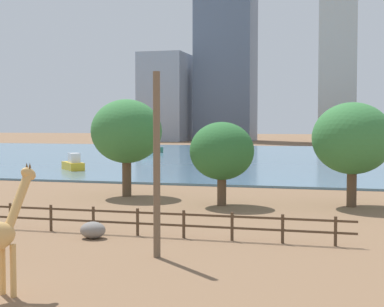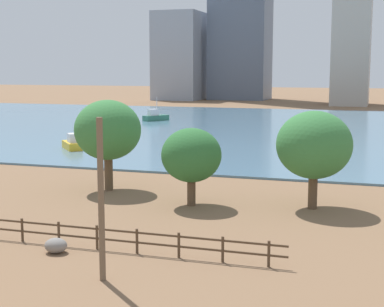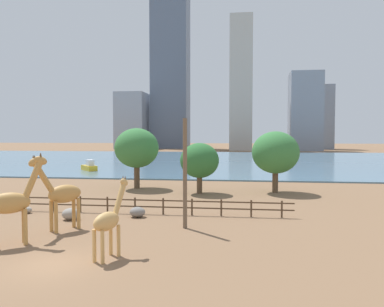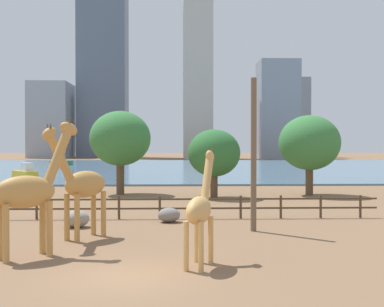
{
  "view_description": "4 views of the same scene",
  "coord_description": "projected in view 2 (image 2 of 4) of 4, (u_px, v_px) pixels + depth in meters",
  "views": [
    {
      "loc": [
        12.8,
        -13.97,
        5.32
      ],
      "look_at": [
        -2.38,
        41.2,
        2.38
      ],
      "focal_mm": 55.0,
      "sensor_mm": 36.0,
      "label": 1
    },
    {
      "loc": [
        16.97,
        -14.95,
        9.46
      ],
      "look_at": [
        2.4,
        30.03,
        2.59
      ],
      "focal_mm": 55.0,
      "sensor_mm": 36.0,
      "label": 2
    },
    {
      "loc": [
        9.03,
        -16.61,
        6.22
      ],
      "look_at": [
        3.77,
        23.36,
        4.27
      ],
      "focal_mm": 35.0,
      "sensor_mm": 36.0,
      "label": 3
    },
    {
      "loc": [
        1.59,
        -14.97,
        4.08
      ],
      "look_at": [
        3.33,
        36.16,
        3.31
      ],
      "focal_mm": 45.0,
      "sensor_mm": 36.0,
      "label": 4
    }
  ],
  "objects": [
    {
      "name": "skyline_block_central",
      "position": [
        180.0,
        56.0,
        177.81
      ],
      "size": [
        13.42,
        15.95,
        26.14
      ],
      "primitive_type": "cube",
      "color": "#939EAD",
      "rests_on": "ground"
    },
    {
      "name": "tree_center_broad",
      "position": [
        108.0,
        130.0,
        45.28
      ],
      "size": [
        5.16,
        5.16,
        7.07
      ],
      "color": "brown",
      "rests_on": "ground"
    },
    {
      "name": "enclosure_fence",
      "position": [
        44.0,
        230.0,
        31.86
      ],
      "size": [
        26.12,
        0.14,
        1.3
      ],
      "color": "#4C3826",
      "rests_on": "ground"
    },
    {
      "name": "ground_plane",
      "position": [
        272.0,
        127.0,
        95.93
      ],
      "size": [
        400.0,
        400.0,
        0.0
      ],
      "primitive_type": "plane",
      "color": "brown"
    },
    {
      "name": "harbor_water",
      "position": [
        269.0,
        128.0,
        93.09
      ],
      "size": [
        180.0,
        86.0,
        0.2
      ],
      "primitive_type": "cube",
      "color": "slate",
      "rests_on": "ground"
    },
    {
      "name": "tree_right_tall",
      "position": [
        314.0,
        145.0,
        39.35
      ],
      "size": [
        5.09,
        5.09,
        6.67
      ],
      "color": "brown",
      "rests_on": "ground"
    },
    {
      "name": "boat_sailboat",
      "position": [
        155.0,
        117.0,
        104.78
      ],
      "size": [
        3.98,
        4.9,
        4.25
      ],
      "rotation": [
        0.0,
        0.0,
        1.0
      ],
      "color": "#337259",
      "rests_on": "harbor_water"
    },
    {
      "name": "utility_pole",
      "position": [
        101.0,
        200.0,
        25.94
      ],
      "size": [
        0.28,
        0.28,
        7.36
      ],
      "primitive_type": "cylinder",
      "color": "brown",
      "rests_on": "ground"
    },
    {
      "name": "tree_left_large",
      "position": [
        191.0,
        155.0,
        40.35
      ],
      "size": [
        4.16,
        4.16,
        5.42
      ],
      "color": "brown",
      "rests_on": "ground"
    },
    {
      "name": "boat_barge",
      "position": [
        72.0,
        144.0,
        67.76
      ],
      "size": [
        3.95,
        4.19,
        1.86
      ],
      "rotation": [
        0.0,
        0.0,
        2.29
      ],
      "color": "gold",
      "rests_on": "harbor_water"
    },
    {
      "name": "boulder_by_pole",
      "position": [
        56.0,
        245.0,
        30.34
      ],
      "size": [
        1.19,
        1.04,
        0.78
      ],
      "primitive_type": "ellipsoid",
      "color": "gray",
      "rests_on": "ground"
    }
  ]
}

